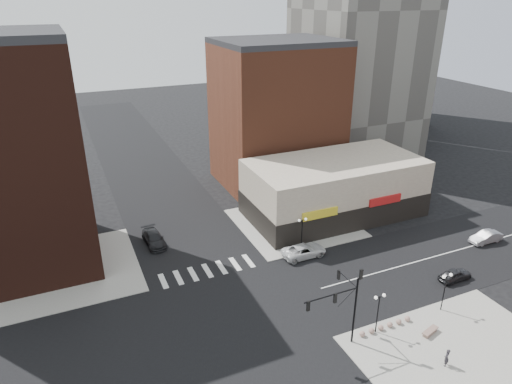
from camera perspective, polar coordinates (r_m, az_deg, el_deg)
ground at (r=46.84m, az=-2.72°, el=-14.86°), size 240.00×240.00×0.00m
road_ew at (r=46.84m, az=-2.72°, el=-14.85°), size 200.00×14.00×0.02m
road_ns at (r=46.83m, az=-2.72°, el=-14.85°), size 14.00×200.00×0.02m
sidewalk_nw at (r=56.86m, az=-22.27°, el=-9.09°), size 15.00×15.00×0.12m
sidewalk_ne at (r=63.07m, az=4.78°, el=-3.86°), size 15.00×15.00×0.12m
sidewalk_se at (r=45.76m, az=24.73°, el=-18.48°), size 18.00×14.00×0.12m
building_nw at (r=55.71m, az=-29.05°, el=3.24°), size 16.00×15.00×25.00m
building_ne_midrise at (r=73.58m, az=2.59°, el=9.41°), size 18.00×15.00×22.00m
building_ne_row at (r=65.16m, az=9.70°, el=-0.03°), size 24.20×12.20×8.00m
traffic_signal at (r=41.13m, az=10.99°, el=-12.89°), size 5.59×3.09×7.77m
street_lamp_se_a at (r=43.95m, az=15.12°, el=-13.36°), size 1.22×0.32×4.16m
street_lamp_se_b at (r=48.75m, az=22.65°, el=-10.45°), size 1.22×0.32×4.16m
street_lamp_ne at (r=55.47m, az=5.80°, el=-4.23°), size 1.22×0.32×4.16m
bollard_row at (r=46.32m, az=15.86°, el=-15.82°), size 5.78×0.53×0.53m
white_suv at (r=55.38m, az=6.01°, el=-7.31°), size 5.45×2.52×1.51m
dark_sedan_east at (r=55.49m, az=23.62°, el=-9.45°), size 3.98×1.70×1.34m
silver_sedan at (r=64.91m, az=26.81°, el=-5.06°), size 4.40×1.58×1.44m
dark_sedan_north at (r=58.99m, az=-12.65°, el=-5.70°), size 2.49×5.43×1.54m
pedestrian at (r=43.91m, az=22.72°, el=-18.55°), size 0.73×0.70×1.68m
stone_bench at (r=47.01m, az=20.93°, el=-15.99°), size 2.01×1.09×0.45m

